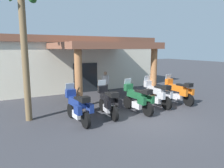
% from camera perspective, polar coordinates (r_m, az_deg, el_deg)
% --- Properties ---
extents(ground_plane, '(80.00, 80.00, 0.00)m').
position_cam_1_polar(ground_plane, '(9.82, 8.83, -9.36)').
color(ground_plane, '#38383D').
extents(motel_building, '(12.37, 11.39, 3.99)m').
position_cam_1_polar(motel_building, '(18.03, -10.47, 5.92)').
color(motel_building, silver).
rests_on(motel_building, ground_plane).
extents(motorcycle_blue, '(0.72, 2.21, 1.61)m').
position_cam_1_polar(motorcycle_blue, '(9.23, -9.09, -6.06)').
color(motorcycle_blue, black).
rests_on(motorcycle_blue, ground_plane).
extents(motorcycle_black, '(0.77, 2.21, 1.61)m').
position_cam_1_polar(motorcycle_black, '(10.00, -1.03, -4.71)').
color(motorcycle_black, black).
rests_on(motorcycle_black, ground_plane).
extents(motorcycle_green, '(0.72, 2.21, 1.61)m').
position_cam_1_polar(motorcycle_green, '(10.64, 6.93, -3.90)').
color(motorcycle_green, black).
rests_on(motorcycle_green, ground_plane).
extents(motorcycle_silver, '(0.71, 2.21, 1.61)m').
position_cam_1_polar(motorcycle_silver, '(11.88, 11.95, -2.61)').
color(motorcycle_silver, black).
rests_on(motorcycle_silver, ground_plane).
extents(motorcycle_orange, '(0.71, 2.21, 1.61)m').
position_cam_1_polar(motorcycle_orange, '(12.90, 17.34, -1.88)').
color(motorcycle_orange, black).
rests_on(motorcycle_orange, ground_plane).
extents(pedestrian, '(0.38, 0.42, 1.65)m').
position_cam_1_polar(pedestrian, '(13.99, -1.77, 0.48)').
color(pedestrian, black).
rests_on(pedestrian, ground_plane).
extents(palm_tree_roadside, '(1.95, 1.99, 6.06)m').
position_cam_1_polar(palm_tree_roadside, '(9.91, -23.01, 17.14)').
color(palm_tree_roadside, brown).
rests_on(palm_tree_roadside, ground_plane).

